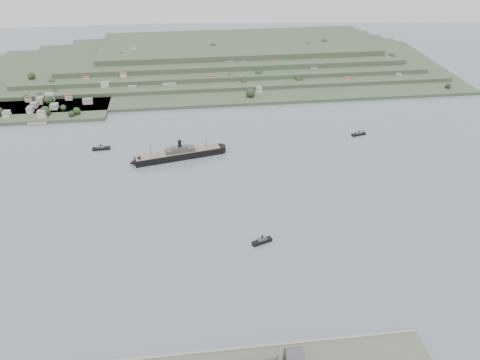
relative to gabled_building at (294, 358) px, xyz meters
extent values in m
plane|color=slate|center=(-27.50, 164.00, -8.19)|extent=(1400.00, 1400.00, 0.00)
cube|color=gray|center=(-27.50, 15.00, -6.89)|extent=(220.00, 2.00, 2.60)
cube|color=#472719|center=(0.00, 0.00, -1.69)|extent=(10.00, 10.00, 9.00)
cube|color=#393C41|center=(0.00, 0.00, 2.81)|extent=(10.40, 10.18, 10.18)
cube|color=#344830|center=(-27.50, 524.00, -6.19)|extent=(760.00, 260.00, 4.00)
cube|color=#344830|center=(-7.50, 549.00, -1.69)|extent=(680.00, 220.00, 5.00)
cube|color=#344830|center=(7.50, 564.00, 3.81)|extent=(600.00, 200.00, 6.00)
cube|color=#344830|center=(22.50, 579.00, 10.31)|extent=(520.00, 180.00, 7.00)
cube|color=#344830|center=(37.50, 594.00, 17.81)|extent=(440.00, 160.00, 8.00)
cube|color=#344830|center=(-227.50, 414.00, -6.19)|extent=(150.00, 90.00, 4.00)
cube|color=gray|center=(-232.50, 372.00, -6.79)|extent=(22.00, 14.00, 2.80)
cube|color=black|center=(-64.21, 263.25, -4.65)|extent=(91.54, 30.74, 7.08)
cone|color=black|center=(-108.73, 253.81, -4.65)|extent=(14.39, 14.39, 12.13)
cylinder|color=black|center=(-19.70, 272.68, -4.65)|extent=(12.13, 12.13, 7.08)
cube|color=#735D4C|center=(-64.21, 263.25, -0.80)|extent=(89.35, 29.33, 0.61)
cube|color=#3F3D3A|center=(-62.24, 263.67, 1.42)|extent=(31.56, 15.19, 4.04)
cube|color=#3F3D3A|center=(-62.24, 263.67, 4.15)|extent=(17.29, 10.28, 2.53)
cylinder|color=black|center=(-62.24, 263.67, 7.99)|extent=(3.64, 3.64, 9.10)
cylinder|color=#493421|center=(-91.91, 257.38, 5.97)|extent=(0.51, 0.51, 16.18)
cylinder|color=#493421|center=(-34.54, 269.54, 4.96)|extent=(0.51, 0.51, 14.16)
cube|color=black|center=(0.26, 115.39, -6.83)|extent=(17.41, 10.12, 2.70)
cube|color=#3F3D3A|center=(0.26, 115.39, -4.81)|extent=(8.39, 6.03, 2.03)
cylinder|color=black|center=(0.26, 115.39, -2.55)|extent=(1.13, 1.13, 3.94)
cube|color=black|center=(-147.65, 293.55, -6.93)|extent=(19.16, 6.34, 2.52)
cube|color=#3F3D3A|center=(-147.65, 293.55, -5.04)|extent=(8.73, 4.69, 1.89)
cylinder|color=black|center=(-147.65, 293.55, -2.94)|extent=(1.05, 1.05, 3.67)
cube|color=black|center=(142.23, 293.61, -7.05)|extent=(17.64, 8.73, 2.27)
cube|color=#3F3D3A|center=(142.23, 293.61, -5.35)|extent=(8.34, 5.53, 1.70)
cylinder|color=black|center=(142.23, 293.61, -3.46)|extent=(0.94, 0.94, 3.31)
camera|label=1|loc=(-52.73, -171.81, 230.91)|focal=35.00mm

